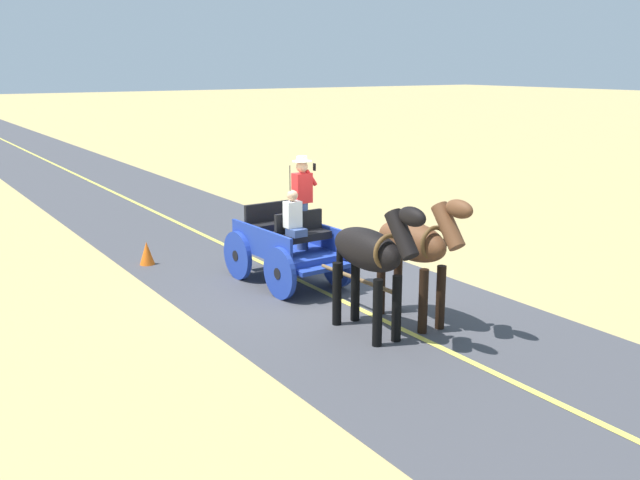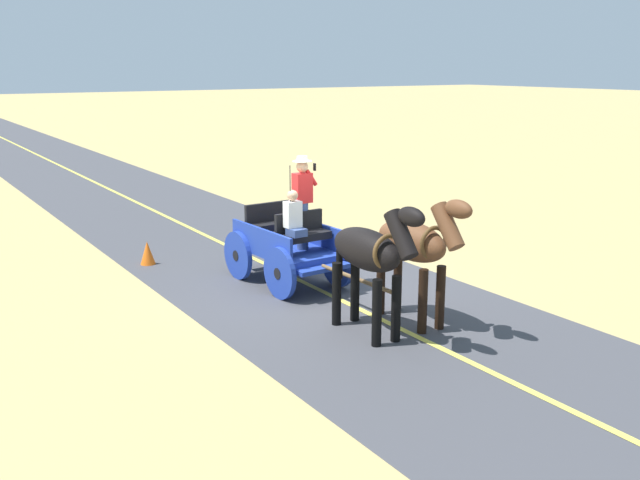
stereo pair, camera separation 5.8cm
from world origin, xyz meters
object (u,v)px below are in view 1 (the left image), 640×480
horse_drawn_carriage (289,243)px  horse_off_side (371,254)px  horse_near_side (416,245)px  traffic_cone (147,253)px

horse_drawn_carriage → horse_off_side: 3.11m
horse_drawn_carriage → horse_off_side: size_ratio=2.04×
horse_off_side → horse_drawn_carriage: bearing=-96.0°
horse_near_side → traffic_cone: (2.47, -5.81, -1.07)m
horse_near_side → horse_off_side: same height
horse_drawn_carriage → horse_near_side: (-0.61, 3.00, 0.51)m
traffic_cone → horse_near_side: bearing=113.0°
horse_near_side → horse_off_side: size_ratio=1.00×
traffic_cone → horse_off_side: bearing=104.7°
horse_drawn_carriage → horse_off_side: (0.32, 3.05, 0.51)m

